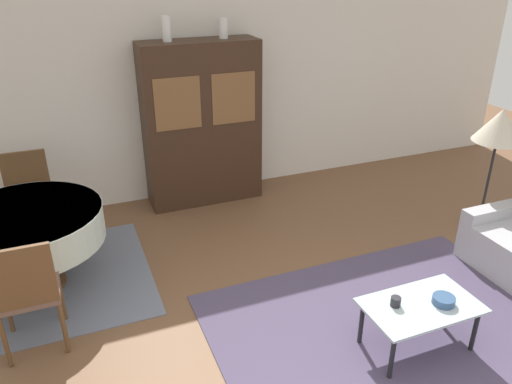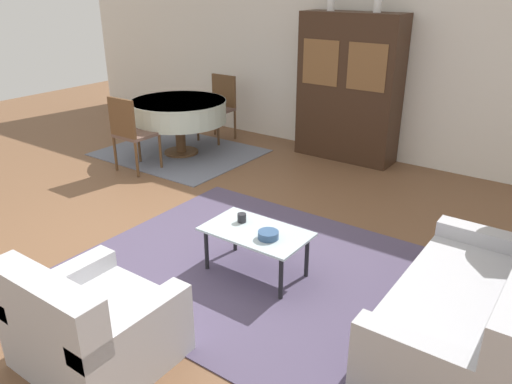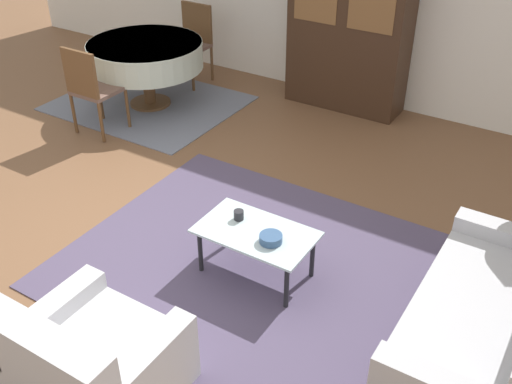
{
  "view_description": "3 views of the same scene",
  "coord_description": "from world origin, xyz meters",
  "px_view_note": "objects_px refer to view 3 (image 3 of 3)",
  "views": [
    {
      "loc": [
        -1.23,
        -2.14,
        2.75
      ],
      "look_at": [
        0.2,
        1.4,
        0.95
      ],
      "focal_mm": 35.0,
      "sensor_mm": 36.0,
      "label": 1
    },
    {
      "loc": [
        3.15,
        -2.77,
        2.3
      ],
      "look_at": [
        1.04,
        0.18,
        0.75
      ],
      "focal_mm": 35.0,
      "sensor_mm": 36.0,
      "label": 2
    },
    {
      "loc": [
        2.9,
        -2.8,
        3.04
      ],
      "look_at": [
        1.04,
        0.18,
        0.75
      ],
      "focal_mm": 42.0,
      "sensor_mm": 36.0,
      "label": 3
    }
  ],
  "objects_px": {
    "armchair": "(90,364)",
    "coffee_table": "(256,236)",
    "couch": "(493,327)",
    "bowl": "(271,238)",
    "dining_table": "(146,55)",
    "dining_chair_near": "(91,86)",
    "cup": "(239,215)",
    "dining_chair_far": "(192,39)",
    "display_cabinet": "(350,25)"
  },
  "relations": [
    {
      "from": "couch",
      "to": "dining_chair_near",
      "type": "xyz_separation_m",
      "value": [
        -4.41,
        0.98,
        0.27
      ]
    },
    {
      "from": "dining_table",
      "to": "armchair",
      "type": "bearing_deg",
      "value": -54.08
    },
    {
      "from": "couch",
      "to": "dining_chair_far",
      "type": "relative_size",
      "value": 1.78
    },
    {
      "from": "couch",
      "to": "armchair",
      "type": "xyz_separation_m",
      "value": [
        -1.93,
        -1.56,
        0.0
      ]
    },
    {
      "from": "couch",
      "to": "armchair",
      "type": "relative_size",
      "value": 1.92
    },
    {
      "from": "cup",
      "to": "dining_chair_far",
      "type": "bearing_deg",
      "value": 132.31
    },
    {
      "from": "armchair",
      "to": "dining_chair_far",
      "type": "height_order",
      "value": "dining_chair_far"
    },
    {
      "from": "armchair",
      "to": "coffee_table",
      "type": "bearing_deg",
      "value": 81.27
    },
    {
      "from": "dining_chair_near",
      "to": "cup",
      "type": "distance_m",
      "value": 2.71
    },
    {
      "from": "display_cabinet",
      "to": "bowl",
      "type": "xyz_separation_m",
      "value": [
        0.9,
        -3.22,
        -0.53
      ]
    },
    {
      "from": "dining_table",
      "to": "dining_chair_far",
      "type": "distance_m",
      "value": 0.88
    },
    {
      "from": "couch",
      "to": "dining_chair_far",
      "type": "bearing_deg",
      "value": 58.14
    },
    {
      "from": "dining_table",
      "to": "dining_chair_near",
      "type": "distance_m",
      "value": 0.88
    },
    {
      "from": "bowl",
      "to": "cup",
      "type": "bearing_deg",
      "value": 162.06
    },
    {
      "from": "cup",
      "to": "armchair",
      "type": "bearing_deg",
      "value": -91.32
    },
    {
      "from": "armchair",
      "to": "coffee_table",
      "type": "height_order",
      "value": "armchair"
    },
    {
      "from": "dining_chair_near",
      "to": "cup",
      "type": "relative_size",
      "value": 12.71
    },
    {
      "from": "armchair",
      "to": "bowl",
      "type": "bearing_deg",
      "value": 74.96
    },
    {
      "from": "display_cabinet",
      "to": "couch",
      "type": "bearing_deg",
      "value": -51.53
    },
    {
      "from": "armchair",
      "to": "dining_table",
      "type": "distance_m",
      "value": 4.24
    },
    {
      "from": "cup",
      "to": "coffee_table",
      "type": "bearing_deg",
      "value": -17.8
    },
    {
      "from": "display_cabinet",
      "to": "dining_table",
      "type": "bearing_deg",
      "value": -148.08
    },
    {
      "from": "coffee_table",
      "to": "dining_table",
      "type": "relative_size",
      "value": 0.66
    },
    {
      "from": "dining_table",
      "to": "dining_chair_near",
      "type": "xyz_separation_m",
      "value": [
        -0.0,
        -0.88,
        -0.06
      ]
    },
    {
      "from": "dining_table",
      "to": "bowl",
      "type": "xyz_separation_m",
      "value": [
        2.86,
        -2.0,
        -0.18
      ]
    },
    {
      "from": "bowl",
      "to": "couch",
      "type": "bearing_deg",
      "value": 4.93
    },
    {
      "from": "coffee_table",
      "to": "cup",
      "type": "relative_size",
      "value": 11.48
    },
    {
      "from": "dining_table",
      "to": "dining_chair_near",
      "type": "bearing_deg",
      "value": -90.0
    },
    {
      "from": "couch",
      "to": "bowl",
      "type": "distance_m",
      "value": 1.56
    },
    {
      "from": "dining_chair_near",
      "to": "armchair",
      "type": "bearing_deg",
      "value": -45.72
    },
    {
      "from": "coffee_table",
      "to": "dining_chair_near",
      "type": "height_order",
      "value": "dining_chair_near"
    },
    {
      "from": "coffee_table",
      "to": "couch",
      "type": "bearing_deg",
      "value": 2.76
    },
    {
      "from": "dining_chair_near",
      "to": "bowl",
      "type": "xyz_separation_m",
      "value": [
        2.86,
        -1.12,
        -0.12
      ]
    },
    {
      "from": "display_cabinet",
      "to": "dining_table",
      "type": "relative_size",
      "value": 1.46
    },
    {
      "from": "couch",
      "to": "coffee_table",
      "type": "relative_size",
      "value": 1.97
    },
    {
      "from": "coffee_table",
      "to": "dining_chair_near",
      "type": "xyz_separation_m",
      "value": [
        -2.71,
        1.06,
        0.19
      ]
    },
    {
      "from": "couch",
      "to": "coffee_table",
      "type": "distance_m",
      "value": 1.71
    },
    {
      "from": "coffee_table",
      "to": "display_cabinet",
      "type": "relative_size",
      "value": 0.45
    },
    {
      "from": "dining_chair_near",
      "to": "dining_chair_far",
      "type": "height_order",
      "value": "same"
    },
    {
      "from": "couch",
      "to": "armchair",
      "type": "height_order",
      "value": "couch"
    },
    {
      "from": "couch",
      "to": "dining_chair_far",
      "type": "xyz_separation_m",
      "value": [
        -4.41,
        2.74,
        0.27
      ]
    },
    {
      "from": "armchair",
      "to": "bowl",
      "type": "relative_size",
      "value": 5.36
    },
    {
      "from": "couch",
      "to": "dining_chair_near",
      "type": "height_order",
      "value": "dining_chair_near"
    },
    {
      "from": "dining_chair_far",
      "to": "couch",
      "type": "bearing_deg",
      "value": 148.14
    },
    {
      "from": "coffee_table",
      "to": "dining_chair_far",
      "type": "relative_size",
      "value": 0.9
    },
    {
      "from": "couch",
      "to": "cup",
      "type": "height_order",
      "value": "couch"
    },
    {
      "from": "dining_table",
      "to": "bowl",
      "type": "height_order",
      "value": "dining_table"
    },
    {
      "from": "coffee_table",
      "to": "bowl",
      "type": "distance_m",
      "value": 0.18
    },
    {
      "from": "dining_chair_far",
      "to": "bowl",
      "type": "relative_size",
      "value": 5.78
    },
    {
      "from": "coffee_table",
      "to": "dining_chair_near",
      "type": "relative_size",
      "value": 0.9
    }
  ]
}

